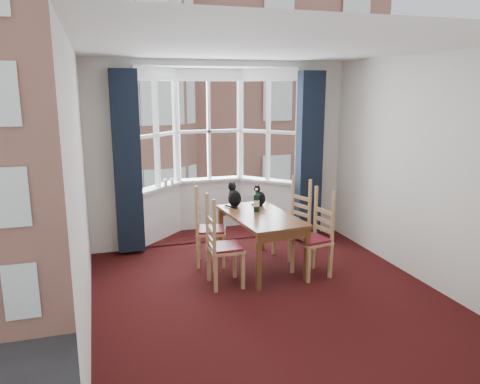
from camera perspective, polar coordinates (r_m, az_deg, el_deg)
name	(u,v)px	position (r m, az deg, el deg)	size (l,w,h in m)	color
floor	(271,299)	(5.57, 3.86, -12.86)	(4.50, 4.50, 0.00)	black
ceiling	(275,47)	(5.05, 4.34, 17.20)	(4.50, 4.50, 0.00)	white
wall_left	(81,192)	(4.79, -18.81, -0.04)	(4.50, 4.50, 0.00)	silver
wall_right	(427,171)	(6.14, 21.78, 2.39)	(4.50, 4.50, 0.00)	silver
wall_near	(400,245)	(3.21, 18.89, -6.14)	(4.00, 4.00, 0.00)	silver
wall_back_pier_left	(110,158)	(7.01, -15.58, 4.00)	(0.70, 0.12, 2.80)	silver
wall_back_pier_right	(317,149)	(7.83, 9.41, 5.15)	(0.70, 0.12, 2.80)	silver
bay_window	(213,149)	(7.73, -3.36, 5.20)	(2.76, 0.94, 2.80)	white
curtain_left	(127,163)	(6.85, -13.58, 3.49)	(0.38, 0.22, 2.60)	black
curtain_right	(309,154)	(7.57, 8.44, 4.55)	(0.38, 0.22, 2.60)	black
dining_table	(261,221)	(6.26, 2.55, -3.56)	(0.88, 1.48, 0.74)	brown
chair_left_near	(218,249)	(5.74, -2.68, -6.98)	(0.40, 0.42, 0.92)	tan
chair_left_far	(204,231)	(6.45, -4.37, -4.76)	(0.49, 0.51, 0.92)	tan
chair_right_near	(318,240)	(6.15, 9.44, -5.76)	(0.47, 0.48, 0.92)	tan
chair_right_far	(296,223)	(6.83, 6.83, -3.81)	(0.51, 0.52, 0.92)	tan
cat_left	(234,197)	(6.64, -0.70, -0.60)	(0.21, 0.28, 0.36)	black
cat_right	(260,197)	(6.73, 2.40, -0.63)	(0.21, 0.25, 0.30)	black
wine_bottle	(256,202)	(6.35, 2.02, -1.19)	(0.08, 0.08, 0.32)	black
candle_tall	(165,182)	(7.50, -9.08, 1.15)	(0.06, 0.06, 0.11)	white
candle_short	(172,182)	(7.55, -8.28, 1.23)	(0.06, 0.06, 0.10)	white
street	(123,197)	(37.92, -14.04, -0.55)	(80.00, 80.00, 0.00)	#333335
tenement_building	(142,109)	(18.80, -11.81, 9.93)	(18.40, 7.80, 15.20)	#985F4E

